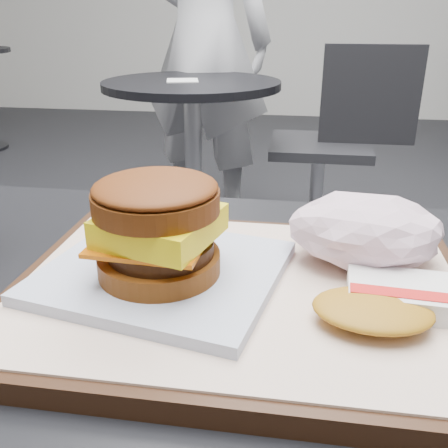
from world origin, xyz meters
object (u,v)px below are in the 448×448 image
Objects in this scene: breakfast_sandwich at (160,238)px; neighbor_table at (193,131)px; neighbor_chair at (337,135)px; serving_tray at (239,294)px; crumpled_wrapper at (366,230)px; hash_brown at (392,301)px; patron at (204,39)px.

breakfast_sandwich reaches higher than neighbor_table.
neighbor_table is at bearing 101.36° from breakfast_sandwich.
breakfast_sandwich is 0.25× the size of neighbor_chair.
crumpled_wrapper is (0.11, 0.06, 0.04)m from serving_tray.
serving_tray is 3.16× the size of hash_brown.
breakfast_sandwich reaches higher than crumpled_wrapper.
neighbor_table is at bearing 109.36° from patron.
breakfast_sandwich is 1.82× the size of hash_brown.
crumpled_wrapper is at bearing -93.04° from neighbor_chair.
patron is at bearing 94.13° from neighbor_table.
hash_brown is 1.86m from neighbor_chair.
breakfast_sandwich reaches higher than neighbor_chair.
hash_brown is at bearing -12.89° from serving_tray.
neighbor_table is 0.85× the size of neighbor_chair.
neighbor_table is at bearing -161.45° from neighbor_chair.
patron is at bearing 158.64° from neighbor_chair.
breakfast_sandwich is at bearing -159.38° from crumpled_wrapper.
crumpled_wrapper reaches higher than serving_tray.
hash_brown is (0.12, -0.03, 0.02)m from serving_tray.
neighbor_chair is at bearing 18.55° from neighbor_table.
serving_tray is 0.08m from breakfast_sandwich.
neighbor_chair is (0.26, 1.81, -0.32)m from breakfast_sandwich.
serving_tray is at bearing -96.25° from neighbor_chair.
patron reaches higher than serving_tray.
neighbor_chair is 0.76m from patron.
crumpled_wrapper is 1.65m from neighbor_table.
hash_brown is (0.18, -0.02, -0.03)m from breakfast_sandwich.
neighbor_table is (-0.39, 1.61, -0.23)m from serving_tray.
neighbor_chair is at bearing 173.87° from patron.
patron is (-0.54, 2.07, 0.08)m from hash_brown.
breakfast_sandwich reaches higher than hash_brown.
serving_tray is at bearing -150.74° from crumpled_wrapper.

